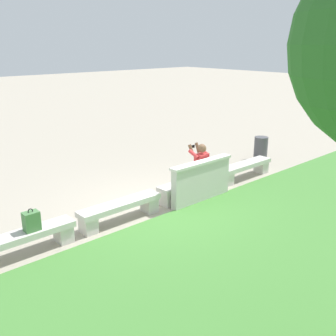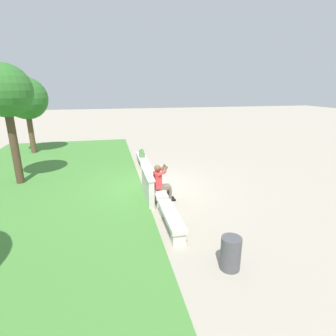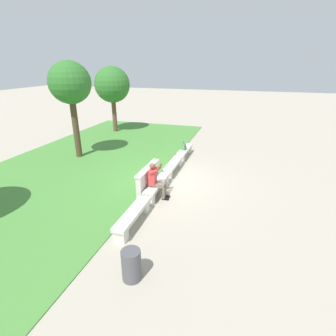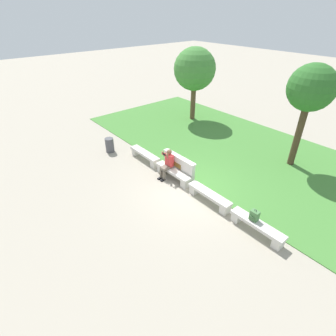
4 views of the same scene
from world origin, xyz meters
name	(u,v)px [view 2 (image 2 of 4)]	position (x,y,z in m)	size (l,w,h in m)	color
ground_plane	(152,187)	(0.00, 0.00, 0.00)	(80.00, 80.00, 0.00)	#A89E8C
grass_strip	(32,197)	(0.00, 4.38, 0.01)	(20.36, 8.00, 0.03)	#478438
bench_main	(171,218)	(-3.20, 0.00, 0.30)	(1.95, 0.40, 0.45)	beige
bench_near	(157,190)	(-1.07, 0.00, 0.30)	(1.95, 0.40, 0.45)	beige
bench_mid	(148,172)	(1.07, 0.00, 0.30)	(1.95, 0.40, 0.45)	beige
bench_far	(142,159)	(3.20, 0.00, 0.30)	(1.95, 0.40, 0.45)	beige
backrest_wall_with_plaque	(148,185)	(-1.07, 0.34, 0.52)	(1.87, 0.24, 1.01)	beige
person_photographer	(161,181)	(-1.37, -0.08, 0.74)	(0.49, 0.74, 1.32)	black
backpack	(142,154)	(3.02, 0.02, 0.63)	(0.28, 0.24, 0.43)	#4C7F47
tree_left_background	(5,92)	(1.62, 5.21, 3.60)	(1.97, 1.97, 4.66)	#4C3826
tree_right_background	(26,99)	(7.06, 6.00, 3.15)	(2.35, 2.35, 4.36)	brown
trash_bin	(231,253)	(-5.15, -0.85, 0.38)	(0.44, 0.44, 0.75)	#4C4C51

